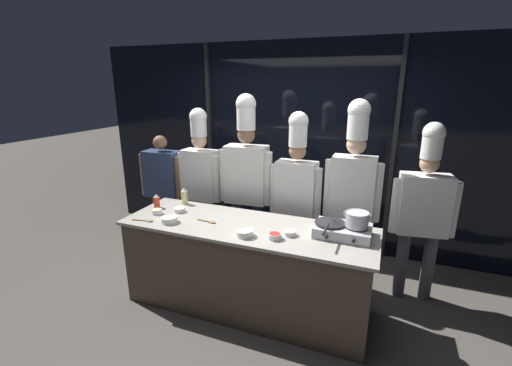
{
  "coord_description": "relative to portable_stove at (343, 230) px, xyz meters",
  "views": [
    {
      "loc": [
        1.18,
        -2.76,
        2.19
      ],
      "look_at": [
        0.0,
        0.25,
        1.23
      ],
      "focal_mm": 24.0,
      "sensor_mm": 36.0,
      "label": 1
    }
  ],
  "objects": [
    {
      "name": "squeeze_bottle_chili",
      "position": [
        -1.97,
        -0.01,
        0.02
      ],
      "size": [
        0.06,
        0.06,
        0.15
      ],
      "color": "red",
      "rests_on": "demo_counter"
    },
    {
      "name": "prep_bowl_onion",
      "position": [
        -1.6,
        -0.3,
        -0.02
      ],
      "size": [
        0.16,
        0.16,
        0.06
      ],
      "color": "white",
      "rests_on": "demo_counter"
    },
    {
      "name": "prep_bowl_bean_sprouts",
      "position": [
        -0.43,
        -0.16,
        -0.03
      ],
      "size": [
        0.11,
        0.11,
        0.04
      ],
      "color": "white",
      "rests_on": "demo_counter"
    },
    {
      "name": "portable_stove",
      "position": [
        0.0,
        0.0,
        0.0
      ],
      "size": [
        0.48,
        0.34,
        0.11
      ],
      "color": "#B2B5BA",
      "rests_on": "demo_counter"
    },
    {
      "name": "chef_head",
      "position": [
        -1.83,
        0.7,
        0.15
      ],
      "size": [
        0.58,
        0.24,
        1.9
      ],
      "rotation": [
        0.0,
        0.0,
        3.11
      ],
      "color": "#2D3856",
      "rests_on": "ground_plane"
    },
    {
      "name": "prep_bowl_ginger",
      "position": [
        -1.85,
        -0.16,
        -0.02
      ],
      "size": [
        0.1,
        0.1,
        0.05
      ],
      "color": "white",
      "rests_on": "demo_counter"
    },
    {
      "name": "squeeze_bottle_oil",
      "position": [
        -1.75,
        0.2,
        0.04
      ],
      "size": [
        0.07,
        0.07,
        0.19
      ],
      "color": "beige",
      "rests_on": "demo_counter"
    },
    {
      "name": "prep_bowl_chicken",
      "position": [
        -0.8,
        -0.32,
        -0.02
      ],
      "size": [
        0.15,
        0.15,
        0.06
      ],
      "color": "white",
      "rests_on": "demo_counter"
    },
    {
      "name": "frying_pan",
      "position": [
        -0.11,
        -0.0,
        0.08
      ],
      "size": [
        0.28,
        0.48,
        0.05
      ],
      "color": "#232326",
      "rests_on": "portable_stove"
    },
    {
      "name": "ground_plane",
      "position": [
        -0.88,
        -0.1,
        -0.93
      ],
      "size": [
        24.0,
        24.0,
        0.0
      ],
      "primitive_type": "plane",
      "color": "#47423D"
    },
    {
      "name": "prep_bowl_bell_pepper",
      "position": [
        -0.54,
        -0.28,
        -0.02
      ],
      "size": [
        0.12,
        0.12,
        0.05
      ],
      "color": "white",
      "rests_on": "demo_counter"
    },
    {
      "name": "serving_spoon_slotted",
      "position": [
        -1.24,
        -0.16,
        -0.04
      ],
      "size": [
        0.21,
        0.05,
        0.02
      ],
      "color": "olive",
      "rests_on": "demo_counter"
    },
    {
      "name": "chef_apprentice",
      "position": [
        0.68,
        0.67,
        0.09
      ],
      "size": [
        0.61,
        0.31,
        1.84
      ],
      "rotation": [
        0.0,
        0.0,
        3.29
      ],
      "color": "#4C4C51",
      "rests_on": "ground_plane"
    },
    {
      "name": "serving_spoon_solid",
      "position": [
        -1.83,
        -0.36,
        -0.04
      ],
      "size": [
        0.23,
        0.06,
        0.02
      ],
      "color": "olive",
      "rests_on": "demo_counter"
    },
    {
      "name": "prep_bowl_noodles",
      "position": [
        -1.67,
        -0.03,
        -0.02
      ],
      "size": [
        0.12,
        0.12,
        0.05
      ],
      "color": "white",
      "rests_on": "demo_counter"
    },
    {
      "name": "person_guest",
      "position": [
        -2.4,
        0.69,
        -0.01
      ],
      "size": [
        0.6,
        0.26,
        1.54
      ],
      "rotation": [
        0.0,
        0.0,
        3.19
      ],
      "color": "#4C4C51",
      "rests_on": "ground_plane"
    },
    {
      "name": "demo_counter",
      "position": [
        -0.88,
        -0.1,
        -0.49
      ],
      "size": [
        2.42,
        0.78,
        0.88
      ],
      "color": "#4C3D2D",
      "rests_on": "ground_plane"
    },
    {
      "name": "chef_line",
      "position": [
        -0.59,
        0.61,
        0.15
      ],
      "size": [
        0.57,
        0.23,
        1.9
      ],
      "rotation": [
        0.0,
        0.0,
        3.12
      ],
      "color": "#4C4C51",
      "rests_on": "ground_plane"
    },
    {
      "name": "window_wall_back",
      "position": [
        -0.88,
        1.53,
        0.42
      ],
      "size": [
        5.85,
        0.09,
        2.7
      ],
      "color": "black",
      "rests_on": "ground_plane"
    },
    {
      "name": "chef_sous",
      "position": [
        -1.2,
        0.66,
        0.24
      ],
      "size": [
        0.63,
        0.28,
        2.07
      ],
      "rotation": [
        0.0,
        0.0,
        3.21
      ],
      "color": "#2D3856",
      "rests_on": "ground_plane"
    },
    {
      "name": "chef_pastry",
      "position": [
        -0.0,
        0.64,
        0.24
      ],
      "size": [
        0.58,
        0.23,
        2.04
      ],
      "rotation": [
        0.0,
        0.0,
        3.14
      ],
      "color": "#232326",
      "rests_on": "ground_plane"
    },
    {
      "name": "stock_pot",
      "position": [
        0.11,
        0.0,
        0.13
      ],
      "size": [
        0.23,
        0.2,
        0.13
      ],
      "color": "#B7BABF",
      "rests_on": "portable_stove"
    }
  ]
}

